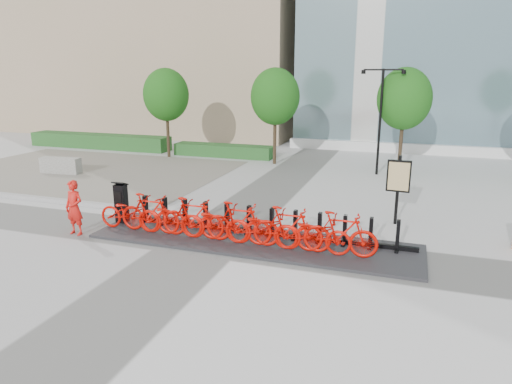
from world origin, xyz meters
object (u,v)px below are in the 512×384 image
(kiosk, at_px, (121,202))
(jersey_barrier, at_px, (61,165))
(map_sign, at_px, (398,179))
(worker_red, at_px, (74,208))
(bike_0, at_px, (130,213))

(kiosk, relative_size, jersey_barrier, 0.69)
(jersey_barrier, bearing_deg, kiosk, -43.61)
(kiosk, height_order, map_sign, map_sign)
(kiosk, bearing_deg, worker_red, -126.31)
(worker_red, relative_size, jersey_barrier, 0.84)
(bike_0, relative_size, kiosk, 1.49)
(bike_0, height_order, map_sign, map_sign)
(kiosk, relative_size, worker_red, 0.82)
(jersey_barrier, height_order, map_sign, map_sign)
(jersey_barrier, relative_size, map_sign, 0.88)
(kiosk, distance_m, map_sign, 8.97)
(bike_0, distance_m, worker_red, 1.64)
(bike_0, relative_size, jersey_barrier, 1.02)
(worker_red, relative_size, map_sign, 0.74)
(bike_0, relative_size, map_sign, 0.90)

